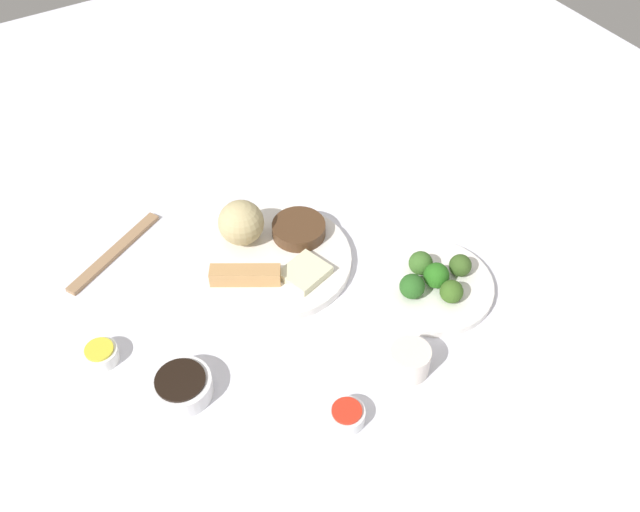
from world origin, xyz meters
TOP-DOWN VIEW (x-y plane):
  - tabletop at (0.00, 0.00)m, footprint 2.20×2.20m
  - main_plate at (0.01, 0.02)m, footprint 0.27×0.27m
  - rice_scoop at (-0.02, 0.08)m, footprint 0.08×0.08m
  - spring_roll at (-0.06, -0.01)m, footprint 0.11×0.08m
  - crab_rangoon_wonton at (0.03, -0.05)m, footprint 0.09×0.08m
  - stir_fry_heap at (0.07, 0.04)m, footprint 0.09×0.09m
  - broccoli_plate at (0.20, -0.17)m, footprint 0.21×0.21m
  - broccoli_floret_0 at (0.21, -0.17)m, footprint 0.04×0.04m
  - broccoli_floret_1 at (0.16, -0.17)m, footprint 0.04×0.04m
  - broccoli_floret_2 at (0.26, -0.18)m, footprint 0.04×0.04m
  - broccoli_floret_3 at (0.20, -0.14)m, footprint 0.04×0.04m
  - broccoli_floret_6 at (0.21, -0.21)m, footprint 0.04×0.04m
  - soy_sauce_bowl at (-0.23, -0.14)m, footprint 0.09×0.09m
  - soy_sauce_bowl_liquid at (-0.23, -0.14)m, footprint 0.07×0.07m
  - sauce_ramekin_hot_mustard at (-0.31, -0.02)m, footprint 0.05×0.05m
  - sauce_ramekin_hot_mustard_liquid at (-0.31, -0.02)m, footprint 0.04×0.04m
  - sauce_ramekin_sweet_and_sour at (-0.05, -0.31)m, footprint 0.05×0.05m
  - sauce_ramekin_sweet_and_sour_liquid at (-0.05, -0.31)m, footprint 0.04×0.04m
  - teacup at (0.08, -0.28)m, footprint 0.06×0.06m
  - chopsticks_pair at (-0.22, 0.18)m, footprint 0.20×0.12m

SIDE VIEW (x-z plane):
  - tabletop at x=0.00m, z-range 0.00..0.02m
  - chopsticks_pair at x=-0.22m, z-range 0.02..0.03m
  - broccoli_plate at x=0.20m, z-range 0.02..0.03m
  - main_plate at x=0.01m, z-range 0.02..0.04m
  - sauce_ramekin_hot_mustard at x=-0.31m, z-range 0.02..0.04m
  - sauce_ramekin_sweet_and_sour at x=-0.05m, z-range 0.02..0.04m
  - soy_sauce_bowl at x=-0.23m, z-range 0.02..0.05m
  - crab_rangoon_wonton at x=0.03m, z-range 0.04..0.05m
  - teacup at x=0.08m, z-range 0.02..0.07m
  - sauce_ramekin_hot_mustard_liquid at x=-0.31m, z-range 0.04..0.05m
  - sauce_ramekin_sweet_and_sour_liquid at x=-0.05m, z-range 0.04..0.05m
  - stir_fry_heap at x=0.07m, z-range 0.04..0.06m
  - spring_roll at x=-0.06m, z-range 0.04..0.06m
  - soy_sauce_bowl_liquid at x=-0.23m, z-range 0.05..0.05m
  - broccoli_floret_2 at x=0.26m, z-range 0.03..0.07m
  - broccoli_floret_6 at x=0.21m, z-range 0.03..0.07m
  - broccoli_floret_3 at x=0.20m, z-range 0.03..0.07m
  - broccoli_floret_1 at x=0.16m, z-range 0.03..0.08m
  - broccoli_floret_0 at x=0.21m, z-range 0.03..0.08m
  - rice_scoop at x=-0.02m, z-range 0.04..0.12m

